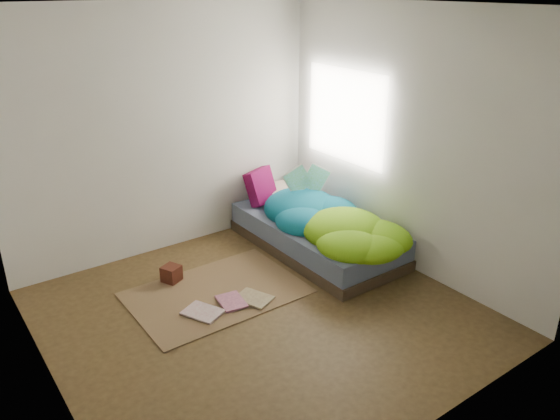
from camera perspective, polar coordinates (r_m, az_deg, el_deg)
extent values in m
cube|color=#413119|center=(4.98, -1.93, -10.84)|extent=(3.50, 3.50, 0.00)
cube|color=silver|center=(5.87, -11.83, 7.95)|extent=(3.50, 0.04, 2.60)
cube|color=silver|center=(3.21, 15.65, -5.16)|extent=(3.50, 0.04, 2.60)
cube|color=silver|center=(3.79, -24.72, -2.07)|extent=(0.04, 3.50, 2.60)
cube|color=silver|center=(5.51, 13.23, 6.88)|extent=(0.04, 3.50, 2.60)
cube|color=silver|center=(4.15, -2.43, 20.61)|extent=(3.50, 3.50, 0.04)
cube|color=white|center=(6.08, 6.82, 9.76)|extent=(0.01, 1.00, 1.20)
cube|color=#33281C|center=(6.09, 3.79, -3.55)|extent=(1.00, 2.00, 0.12)
cube|color=slate|center=(6.01, 3.83, -2.10)|extent=(0.98, 1.96, 0.22)
cube|color=brown|center=(5.31, -6.66, -8.58)|extent=(1.60, 1.10, 0.01)
cube|color=#EDE4CD|center=(6.67, 0.86, 2.09)|extent=(0.57, 0.42, 0.12)
cube|color=#540534|center=(6.40, -2.02, 2.51)|extent=(0.42, 0.27, 0.40)
cube|color=#38160C|center=(5.53, -11.28, -6.53)|extent=(0.21, 0.21, 0.16)
imported|color=silver|center=(4.93, -8.93, -11.22)|extent=(0.36, 0.41, 0.03)
imported|color=#D07894|center=(5.09, -6.29, -9.82)|extent=(0.27, 0.33, 0.03)
imported|color=tan|center=(5.08, -3.52, -9.82)|extent=(0.35, 0.39, 0.02)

